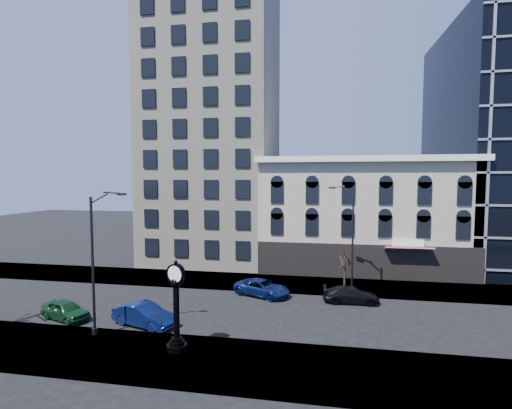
% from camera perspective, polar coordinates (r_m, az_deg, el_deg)
% --- Properties ---
extents(ground, '(160.00, 160.00, 0.00)m').
position_cam_1_polar(ground, '(30.06, -5.27, -15.89)').
color(ground, black).
rests_on(ground, ground).
extents(sidewalk_far, '(160.00, 6.00, 0.12)m').
position_cam_1_polar(sidewalk_far, '(37.45, -2.01, -11.74)').
color(sidewalk_far, gray).
rests_on(sidewalk_far, ground).
extents(sidewalk_near, '(160.00, 6.00, 0.12)m').
position_cam_1_polar(sidewalk_near, '(23.03, -10.91, -22.27)').
color(sidewalk_near, gray).
rests_on(sidewalk_near, ground).
extents(cream_tower, '(15.90, 15.40, 42.50)m').
position_cam_1_polar(cream_tower, '(48.95, -6.59, 14.70)').
color(cream_tower, beige).
rests_on(cream_tower, ground).
extents(victorian_row, '(22.60, 11.19, 12.50)m').
position_cam_1_polar(victorian_row, '(43.60, 15.84, -1.70)').
color(victorian_row, '#B1A992').
rests_on(victorian_row, ground).
extents(street_clock, '(1.22, 1.22, 5.36)m').
position_cam_1_polar(street_clock, '(23.08, -12.15, -15.53)').
color(street_clock, black).
rests_on(street_clock, sidewalk_near).
extents(street_lamp_near, '(2.37, 1.00, 9.47)m').
position_cam_1_polar(street_lamp_near, '(25.65, -22.49, -2.93)').
color(street_lamp_near, black).
rests_on(street_lamp_near, sidewalk_near).
extents(street_lamp_far, '(2.48, 0.74, 9.64)m').
position_cam_1_polar(street_lamp_far, '(34.08, 13.54, -0.86)').
color(street_lamp_far, black).
rests_on(street_lamp_far, sidewalk_far).
extents(bare_tree_far, '(2.24, 2.24, 3.85)m').
position_cam_1_polar(bare_tree_far, '(35.64, 13.52, -7.76)').
color(bare_tree_far, '#2F2617').
rests_on(bare_tree_far, sidewalk_far).
extents(car_near_a, '(4.40, 2.95, 1.39)m').
position_cam_1_polar(car_near_a, '(31.22, -27.26, -14.22)').
color(car_near_a, '#143F1E').
rests_on(car_near_a, ground).
extents(car_near_b, '(4.96, 2.95, 1.54)m').
position_cam_1_polar(car_near_b, '(27.94, -16.82, -15.95)').
color(car_near_b, '#0C194C').
rests_on(car_near_b, ground).
extents(car_far_a, '(5.47, 4.04, 1.38)m').
position_cam_1_polar(car_far_a, '(33.17, 0.95, -12.70)').
color(car_far_a, '#0C194C').
rests_on(car_far_a, ground).
extents(car_far_b, '(4.57, 1.95, 1.31)m').
position_cam_1_polar(car_far_b, '(32.37, 14.39, -13.31)').
color(car_far_b, black).
rests_on(car_far_b, ground).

